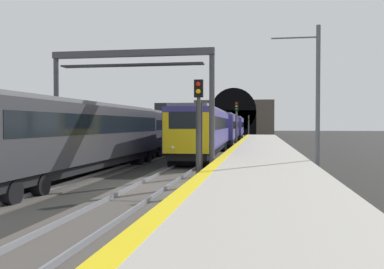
{
  "coord_description": "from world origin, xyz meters",
  "views": [
    {
      "loc": [
        -17.13,
        -4.49,
        2.72
      ],
      "look_at": [
        13.16,
        0.48,
        1.96
      ],
      "focal_mm": 39.05,
      "sensor_mm": 36.0,
      "label": 1
    }
  ],
  "objects": [
    {
      "name": "track_main_line",
      "position": [
        0.0,
        0.0,
        0.04
      ],
      "size": [
        160.0,
        2.87,
        0.21
      ],
      "color": "#4C4742",
      "rests_on": "ground_plane"
    },
    {
      "name": "railway_signal_far",
      "position": [
        77.82,
        -1.9,
        2.92
      ],
      "size": [
        0.39,
        0.38,
        4.8
      ],
      "rotation": [
        0.0,
        0.0,
        3.14
      ],
      "color": "#4C4C54",
      "rests_on": "ground_plane"
    },
    {
      "name": "overhead_signal_gantry",
      "position": [
        4.35,
        2.3,
        5.09
      ],
      "size": [
        0.7,
        8.9,
        6.67
      ],
      "color": "#3F3F47",
      "rests_on": "ground_plane"
    },
    {
      "name": "platform_right",
      "position": [
        0.0,
        -4.59,
        0.45
      ],
      "size": [
        112.0,
        4.76,
        0.91
      ],
      "primitive_type": "cube",
      "color": "#ADA89E",
      "rests_on": "ground_plane"
    },
    {
      "name": "railway_signal_mid",
      "position": [
        28.92,
        -1.9,
        3.14
      ],
      "size": [
        0.39,
        0.38,
        5.19
      ],
      "rotation": [
        0.0,
        0.0,
        3.14
      ],
      "color": "#4C4C54",
      "rests_on": "ground_plane"
    },
    {
      "name": "catenary_mast_near",
      "position": [
        4.81,
        -7.32,
        3.99
      ],
      "size": [
        0.22,
        2.46,
        7.73
      ],
      "color": "#595B60",
      "rests_on": "ground_plane"
    },
    {
      "name": "ground_plane",
      "position": [
        0.0,
        0.0,
        0.0
      ],
      "size": [
        320.0,
        320.0,
        0.0
      ],
      "primitive_type": "plane",
      "color": "black"
    },
    {
      "name": "train_adjacent_platform",
      "position": [
        12.56,
        4.6,
        2.2
      ],
      "size": [
        36.83,
        3.2,
        4.73
      ],
      "rotation": [
        0.0,
        0.0,
        3.12
      ],
      "color": "#333338",
      "rests_on": "ground_plane"
    },
    {
      "name": "train_main_approaching",
      "position": [
        36.52,
        -0.0,
        2.27
      ],
      "size": [
        59.98,
        3.26,
        3.98
      ],
      "rotation": [
        0.0,
        0.0,
        3.16
      ],
      "color": "navy",
      "rests_on": "ground_plane"
    },
    {
      "name": "tunnel_portal",
      "position": [
        90.96,
        2.3,
        4.51
      ],
      "size": [
        2.67,
        20.53,
        12.01
      ],
      "color": "#51473D",
      "rests_on": "ground_plane"
    },
    {
      "name": "platform_right_edge_strip",
      "position": [
        0.0,
        -2.46,
        0.91
      ],
      "size": [
        112.0,
        0.5,
        0.01
      ],
      "primitive_type": "cube",
      "color": "yellow",
      "rests_on": "platform_right"
    },
    {
      "name": "railway_signal_near",
      "position": [
        0.45,
        -1.9,
        2.73
      ],
      "size": [
        0.39,
        0.38,
        4.61
      ],
      "rotation": [
        0.0,
        0.0,
        3.14
      ],
      "color": "#38383D",
      "rests_on": "ground_plane"
    },
    {
      "name": "track_adjacent_line",
      "position": [
        0.0,
        4.6,
        0.04
      ],
      "size": [
        160.0,
        2.88,
        0.21
      ],
      "color": "#4C4742",
      "rests_on": "ground_plane"
    }
  ]
}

